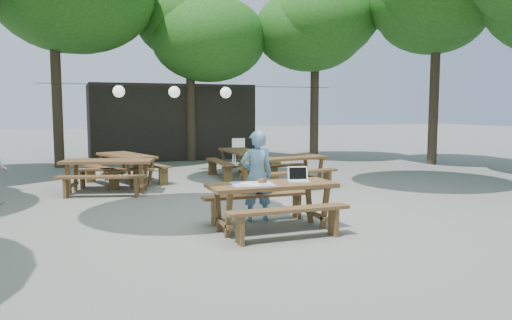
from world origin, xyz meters
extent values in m
plane|color=#60615C|center=(0.00, 0.00, 0.00)|extent=(80.00, 80.00, 0.00)
cube|color=black|center=(0.50, 10.50, 1.40)|extent=(6.00, 3.00, 2.80)
cube|color=#4D2B1B|center=(-0.22, -1.67, 0.72)|extent=(2.00, 0.80, 0.06)
cube|color=#4D2B1B|center=(-0.22, -2.32, 0.45)|extent=(1.90, 0.28, 0.05)
cube|color=#4D2B1B|center=(-0.22, -1.02, 0.45)|extent=(1.90, 0.28, 0.05)
cube|color=#4D2B1B|center=(-0.22, -1.67, 0.34)|extent=(1.70, 0.70, 0.69)
cube|color=#4D2B1B|center=(-2.39, 2.91, 0.72)|extent=(2.15, 1.34, 0.06)
cube|color=#4D2B1B|center=(-2.57, 2.28, 0.45)|extent=(1.90, 0.81, 0.05)
cube|color=#4D2B1B|center=(-2.20, 3.53, 0.45)|extent=(1.90, 0.81, 0.05)
cube|color=#4D2B1B|center=(-2.39, 2.91, 0.34)|extent=(1.83, 1.16, 0.69)
cube|color=#4D2B1B|center=(1.75, 2.16, 0.72)|extent=(2.11, 1.12, 0.06)
cube|color=#4D2B1B|center=(1.86, 1.52, 0.45)|extent=(1.92, 0.59, 0.05)
cube|color=#4D2B1B|center=(1.64, 2.80, 0.45)|extent=(1.92, 0.59, 0.05)
cube|color=#4D2B1B|center=(1.75, 2.16, 0.34)|extent=(1.79, 0.97, 0.69)
cube|color=#4D2B1B|center=(-1.84, 4.14, 0.72)|extent=(1.38, 2.15, 0.06)
cube|color=#4D2B1B|center=(-1.23, 4.35, 0.45)|extent=(0.86, 1.89, 0.05)
cube|color=#4D2B1B|center=(-2.46, 3.94, 0.45)|extent=(0.86, 1.89, 0.05)
cube|color=#4D2B1B|center=(-1.84, 4.14, 0.34)|extent=(1.19, 1.83, 0.69)
cube|color=#4D2B1B|center=(1.34, 4.31, 0.72)|extent=(0.80, 2.00, 0.06)
cube|color=#4D2B1B|center=(1.99, 4.31, 0.45)|extent=(0.28, 1.90, 0.05)
cube|color=#4D2B1B|center=(0.69, 4.31, 0.45)|extent=(0.28, 1.90, 0.05)
cube|color=#4D2B1B|center=(1.34, 4.31, 0.34)|extent=(0.70, 1.70, 0.69)
imported|color=#70A4CC|center=(-0.20, -0.95, 0.78)|extent=(0.60, 0.43, 1.55)
cube|color=silver|center=(2.18, 6.98, 0.40)|extent=(0.49, 0.49, 0.04)
cube|color=silver|center=(2.20, 7.18, 0.66)|extent=(0.44, 0.09, 0.48)
cube|color=silver|center=(2.18, 6.98, 0.19)|extent=(0.47, 0.47, 0.38)
cube|color=white|center=(0.24, -1.69, 0.76)|extent=(0.38, 0.31, 0.02)
cube|color=white|center=(0.27, -1.58, 0.88)|extent=(0.33, 0.14, 0.23)
cube|color=black|center=(0.27, -1.59, 0.88)|extent=(0.28, 0.11, 0.19)
cube|color=#345CB3|center=(-0.55, -1.67, 0.75)|extent=(0.72, 0.64, 0.01)
cube|color=white|center=(-0.58, -1.72, 0.76)|extent=(0.31, 0.36, 0.00)
cube|color=white|center=(-0.37, -1.63, 0.76)|extent=(0.22, 0.31, 0.00)
cube|color=white|center=(-0.61, -1.58, 0.76)|extent=(0.26, 0.33, 0.00)
cube|color=brown|center=(-0.37, -1.65, 0.80)|extent=(0.16, 0.15, 0.06)
cylinder|color=black|center=(0.50, 6.00, 2.60)|extent=(9.00, 0.02, 0.02)
sphere|color=white|center=(-1.80, 6.00, 2.40)|extent=(0.34, 0.34, 0.34)
sphere|color=white|center=(-0.20, 6.00, 2.40)|extent=(0.34, 0.34, 0.34)
sphere|color=white|center=(1.40, 6.00, 2.40)|extent=(0.34, 0.34, 0.34)
cylinder|color=#2D2319|center=(-3.50, 8.50, 2.60)|extent=(0.32, 0.32, 5.21)
cylinder|color=#2D2319|center=(1.00, 9.00, 2.32)|extent=(0.32, 0.32, 4.65)
ellipsoid|color=#215516|center=(1.00, 9.00, 4.95)|extent=(4.55, 4.55, 3.41)
cylinder|color=#2D2319|center=(5.50, 8.00, 2.43)|extent=(0.32, 0.32, 4.86)
ellipsoid|color=#215516|center=(5.50, 8.00, 5.16)|extent=(4.56, 4.56, 3.42)
cylinder|color=#2D2319|center=(8.50, 5.00, 2.50)|extent=(0.32, 0.32, 5.01)
ellipsoid|color=#215516|center=(8.50, 5.00, 5.31)|extent=(4.93, 4.93, 3.70)
camera|label=1|loc=(-3.19, -8.85, 1.94)|focal=35.00mm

